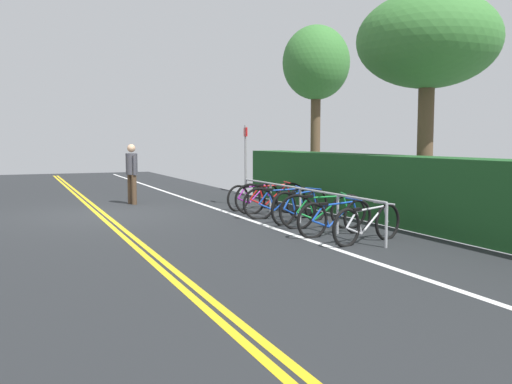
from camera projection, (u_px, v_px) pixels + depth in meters
ground_plane at (102, 215)px, 13.33m from camera, size 35.68×10.25×0.05m
centre_line_yellow_inner at (98, 215)px, 13.29m from camera, size 32.11×0.10×0.00m
centre_line_yellow_outer at (105, 214)px, 13.36m from camera, size 32.11×0.10×0.00m
bike_lane_stripe_white at (216, 209)px, 14.47m from camera, size 32.11×0.12×0.00m
bike_rack at (300, 196)px, 11.90m from camera, size 6.08×0.05×0.77m
bicycle_0 at (254, 197)px, 14.26m from camera, size 0.60×1.65×0.71m
bicycle_1 at (271, 198)px, 13.49m from camera, size 0.46×1.79×0.79m
bicycle_2 at (281, 203)px, 12.58m from camera, size 0.56×1.71×0.76m
bicycle_3 at (300, 206)px, 11.95m from camera, size 0.65×1.67×0.76m
bicycle_4 at (322, 211)px, 11.14m from camera, size 0.68×1.68×0.75m
bicycle_5 at (335, 218)px, 10.35m from camera, size 0.46×1.74×0.70m
bicycle_6 at (368, 224)px, 9.62m from camera, size 0.61×1.72×0.70m
pedestrian at (132, 170)px, 15.41m from camera, size 0.48×0.32×1.67m
sign_post_near at (246, 157)px, 15.03m from camera, size 0.36×0.09×2.17m
hedge_backdrop at (421, 192)px, 11.29m from camera, size 15.03×1.00×1.44m
tree_near_left at (316, 65)px, 17.73m from camera, size 2.14×2.14×5.42m
tree_mid at (428, 42)px, 12.33m from camera, size 3.15×3.15×5.03m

